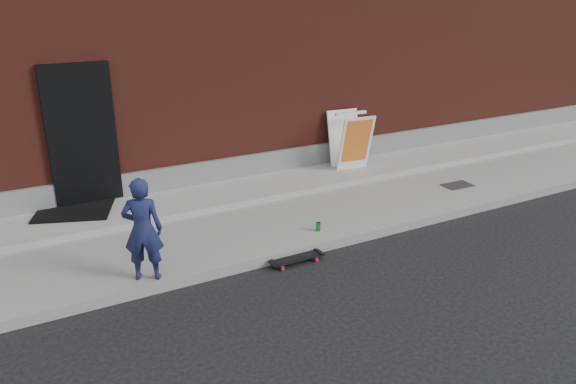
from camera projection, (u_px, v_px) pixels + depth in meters
ground at (318, 253)px, 8.09m from camera, size 80.00×80.00×0.00m
sidewalk at (271, 213)px, 9.29m from camera, size 20.00×3.00×0.15m
apron at (248, 190)px, 9.99m from camera, size 20.00×1.20×0.10m
building at (163, 36)px, 12.96m from camera, size 20.00×8.10×5.00m
child at (143, 229)px, 6.89m from camera, size 0.58×0.49×1.34m
skateboard at (297, 259)px, 7.78m from camera, size 0.78×0.20×0.09m
pizza_sign at (350, 140)px, 10.86m from camera, size 0.73×0.84×1.10m
soda_can at (318, 227)px, 8.44m from camera, size 0.08×0.08×0.13m
doormat at (74, 210)px, 8.92m from camera, size 1.38×1.25×0.03m
utility_plate at (458, 185)px, 10.33m from camera, size 0.55×0.36×0.02m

